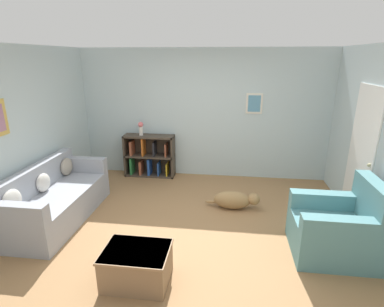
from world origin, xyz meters
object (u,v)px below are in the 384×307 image
at_px(couch, 55,200).
at_px(vase, 141,128).
at_px(bookshelf, 149,156).
at_px(recliner_chair, 339,229).
at_px(coffee_table, 137,265).
at_px(dog, 235,200).

distance_m(couch, vase, 2.23).
distance_m(bookshelf, recliner_chair, 3.86).
bearing_deg(coffee_table, dog, 59.57).
height_order(couch, coffee_table, couch).
bearing_deg(vase, coffee_table, -74.90).
relative_size(bookshelf, recliner_chair, 1.04).
bearing_deg(coffee_table, bookshelf, 102.54).
height_order(recliner_chair, vase, vase).
height_order(couch, recliner_chair, recliner_chair).
relative_size(bookshelf, vase, 3.73).
bearing_deg(recliner_chair, bookshelf, 142.77).
distance_m(recliner_chair, coffee_table, 2.51).
xyz_separation_m(couch, coffee_table, (1.65, -1.17, -0.11)).
bearing_deg(dog, bookshelf, 144.41).
relative_size(recliner_chair, vase, 3.60).
height_order(couch, dog, couch).
distance_m(recliner_chair, vase, 4.02).
xyz_separation_m(bookshelf, coffee_table, (0.70, -3.15, -0.20)).
distance_m(coffee_table, vase, 3.34).
distance_m(couch, coffee_table, 2.03).
bearing_deg(bookshelf, couch, -115.72).
xyz_separation_m(dog, vase, (-1.94, 1.26, 0.88)).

